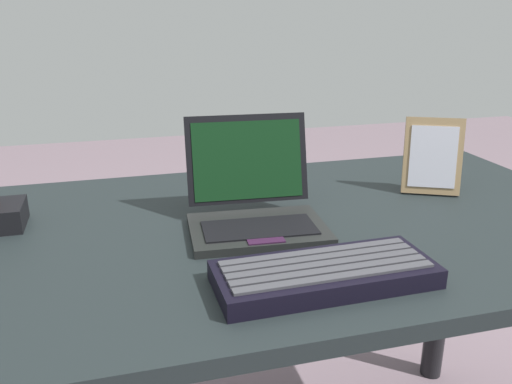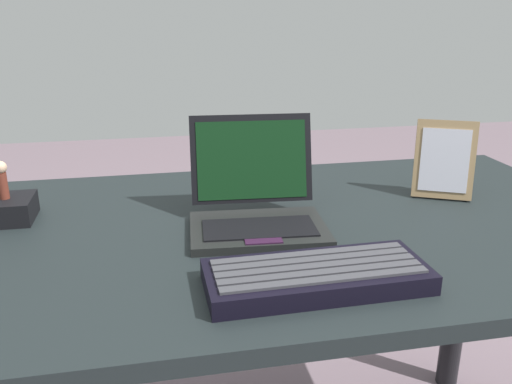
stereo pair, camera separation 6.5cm
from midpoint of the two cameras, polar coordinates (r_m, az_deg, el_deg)
name	(u,v)px [view 2 (the right image)]	position (r m, az deg, el deg)	size (l,w,h in m)	color
desk	(264,276)	(1.09, 2.56, -9.01)	(1.48, 0.78, 0.74)	black
laptop_front	(256,206)	(1.02, 1.86, -1.56)	(0.27, 0.24, 0.20)	black
external_keyboard	(317,276)	(0.83, 8.83, -8.94)	(0.34, 0.14, 0.04)	black
photo_frame	(444,160)	(1.25, 21.03, 3.19)	(0.13, 0.09, 0.17)	#90724D
figurine_stand	(7,209)	(1.15, -23.77, -1.75)	(0.10, 0.10, 0.05)	black
figurine	(2,177)	(1.13, -24.22, 1.44)	(0.03, 0.03, 0.08)	#5E281D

